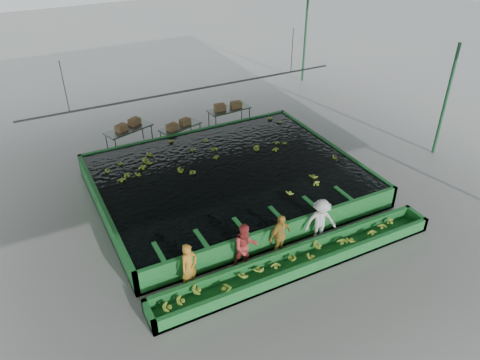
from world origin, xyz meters
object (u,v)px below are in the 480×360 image
worker_a (189,267)px  packing_table_right (229,117)px  worker_c (280,236)px  worker_b (245,247)px  packing_table_mid (181,135)px  box_stack_mid (179,127)px  worker_d (321,221)px  packing_table_left (130,138)px  box_stack_right (228,109)px  flotation_tank (228,180)px  box_stack_left (128,127)px  sorting_trough (300,261)px

worker_a → packing_table_right: 11.30m
worker_c → worker_a: bearing=165.7°
worker_b → packing_table_mid: bearing=91.7°
worker_c → worker_b: bearing=165.7°
box_stack_mid → packing_table_right: bearing=13.7°
worker_a → box_stack_mid: size_ratio=1.27×
worker_a → worker_d: 4.71m
packing_table_left → box_stack_right: 5.05m
packing_table_right → box_stack_mid: box_stack_mid is taller
worker_a → flotation_tank: bearing=32.4°
packing_table_right → box_stack_right: (-0.06, -0.01, 0.49)m
flotation_tank → box_stack_mid: size_ratio=8.05×
packing_table_left → packing_table_right: (5.09, -0.04, -0.01)m
worker_d → worker_a: bearing=-163.1°
worker_b → packing_table_left: worker_b is taller
packing_table_mid → box_stack_left: size_ratio=1.51×
flotation_tank → sorting_trough: bearing=-90.0°
box_stack_left → box_stack_mid: box_stack_left is taller
packing_table_left → box_stack_right: (5.03, -0.06, 0.48)m
flotation_tank → box_stack_mid: box_stack_mid is taller
worker_a → packing_table_left: worker_a is taller
packing_table_right → box_stack_right: box_stack_right is taller
worker_d → box_stack_left: 10.39m
worker_b → worker_d: size_ratio=0.99×
worker_a → worker_d: size_ratio=0.95×
packing_table_left → packing_table_right: packing_table_left is taller
worker_c → box_stack_mid: (-0.04, 8.84, 0.12)m
worker_b → box_stack_right: 10.38m
flotation_tank → box_stack_left: bearing=114.3°
worker_d → packing_table_mid: (-1.52, 8.93, -0.38)m
worker_c → box_stack_left: worker_c is taller
worker_a → packing_table_mid: worker_a is taller
worker_a → packing_table_mid: (3.19, 8.93, -0.34)m
worker_a → packing_table_right: worker_a is taller
worker_a → box_stack_mid: bearing=51.5°
worker_b → box_stack_right: bearing=76.8°
worker_b → box_stack_mid: 8.93m
box_stack_mid → worker_a: bearing=-109.2°
worker_b → flotation_tank: bearing=80.5°
packing_table_mid → packing_table_right: 2.91m
sorting_trough → box_stack_left: box_stack_left is taller
box_stack_right → worker_d: bearing=-97.5°
flotation_tank → worker_c: 4.32m
worker_c → box_stack_mid: 8.84m
worker_a → packing_table_mid: size_ratio=0.79×
worker_d → worker_b: bearing=-163.1°
sorting_trough → worker_c: size_ratio=6.34×
worker_d → box_stack_left: (-3.75, 9.69, 0.16)m
worker_b → worker_c: (1.26, 0.00, -0.03)m
worker_c → worker_d: bearing=-14.3°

